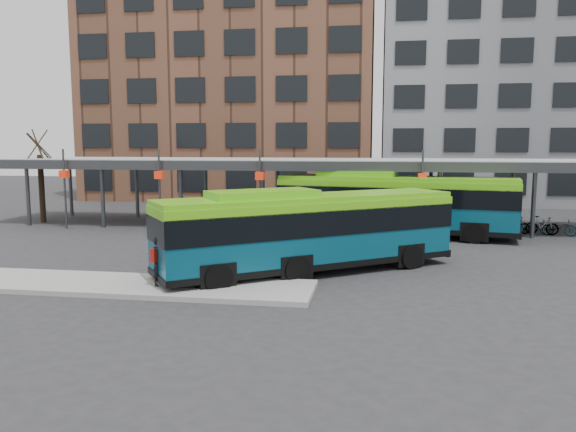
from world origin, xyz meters
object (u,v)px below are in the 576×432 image
Objects in this scene: bus_rear at (394,202)px; pedestrian at (159,261)px; tree at (42,185)px; bus_front at (309,229)px.

bus_rear is 15.93m from pedestrian.
tree reaches higher than bus_front.
bus_front is (18.93, -11.68, -0.67)m from tree.
bus_front is 10.62m from bus_rear.
bus_front is at bearing -31.66° from tree.
bus_rear reaches higher than pedestrian.
pedestrian is (-4.84, -3.50, -0.69)m from bus_front.
tree reaches higher than bus_rear.
tree is at bearing 112.87° from bus_front.
pedestrian is at bearing -47.12° from tree.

